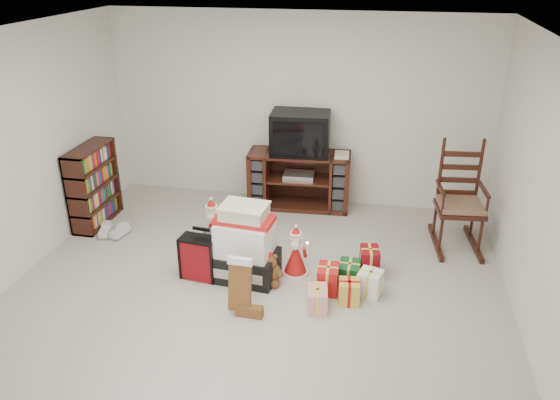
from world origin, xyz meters
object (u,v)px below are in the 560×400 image
object	(u,v)px
gift_cluster	(348,281)
crt_television	(300,133)
gift_pile	(245,247)
tv_stand	(299,180)
rocking_chair	(459,209)
sneaker_pair	(113,232)
santa_figurine	(296,256)
teddy_bear	(270,270)
bookshelf	(94,187)
red_suitcase	(199,258)
mrs_claus_figurine	(213,230)

from	to	relation	value
gift_cluster	crt_television	distance (m)	2.28
gift_pile	gift_cluster	bearing A→B (deg)	2.18
tv_stand	rocking_chair	size ratio (longest dim) A/B	1.05
sneaker_pair	gift_cluster	size ratio (longest dim) A/B	0.36
santa_figurine	sneaker_pair	xyz separation A→B (m)	(-2.31, 0.41, -0.17)
rocking_chair	crt_television	xyz separation A→B (m)	(-1.97, 0.64, 0.59)
teddy_bear	crt_television	distance (m)	2.11
bookshelf	sneaker_pair	xyz separation A→B (m)	(0.36, -0.31, -0.43)
bookshelf	rocking_chair	size ratio (longest dim) A/B	0.78
red_suitcase	sneaker_pair	distance (m)	1.52
red_suitcase	rocking_chair	bearing A→B (deg)	32.76
gift_pile	crt_television	world-z (taller)	crt_television
red_suitcase	mrs_claus_figurine	world-z (taller)	mrs_claus_figurine
tv_stand	bookshelf	world-z (taller)	bookshelf
red_suitcase	santa_figurine	world-z (taller)	santa_figurine
tv_stand	teddy_bear	size ratio (longest dim) A/B	4.00
bookshelf	crt_television	world-z (taller)	crt_television
tv_stand	santa_figurine	size ratio (longest dim) A/B	2.36
santa_figurine	gift_cluster	world-z (taller)	santa_figurine
gift_pile	sneaker_pair	world-z (taller)	gift_pile
bookshelf	teddy_bear	bearing A→B (deg)	-20.87
bookshelf	gift_cluster	size ratio (longest dim) A/B	1.02
rocking_chair	gift_cluster	size ratio (longest dim) A/B	1.31
rocking_chair	sneaker_pair	xyz separation A→B (m)	(-4.03, -0.65, -0.39)
tv_stand	mrs_claus_figurine	xyz separation A→B (m)	(-0.77, -1.34, -0.14)
gift_pile	sneaker_pair	size ratio (longest dim) A/B	2.29
gift_cluster	mrs_claus_figurine	bearing A→B (deg)	160.34
tv_stand	sneaker_pair	distance (m)	2.45
gift_pile	gift_cluster	xyz separation A→B (m)	(1.07, -0.05, -0.24)
santa_figurine	gift_pile	bearing A→B (deg)	-161.91
tv_stand	crt_television	world-z (taller)	crt_television
rocking_chair	teddy_bear	xyz separation A→B (m)	(-1.95, -1.27, -0.29)
rocking_chair	red_suitcase	bearing A→B (deg)	-160.10
tv_stand	teddy_bear	world-z (taller)	tv_stand
tv_stand	sneaker_pair	world-z (taller)	tv_stand
mrs_claus_figurine	red_suitcase	bearing A→B (deg)	-84.91
gift_pile	teddy_bear	distance (m)	0.35
bookshelf	teddy_bear	distance (m)	2.63
gift_pile	crt_television	distance (m)	2.00
bookshelf	gift_cluster	xyz separation A→B (m)	(3.24, -0.94, -0.36)
red_suitcase	gift_cluster	distance (m)	1.54
rocking_chair	gift_cluster	bearing A→B (deg)	-138.36
gift_pile	sneaker_pair	distance (m)	1.93
gift_pile	gift_cluster	world-z (taller)	gift_pile
tv_stand	gift_cluster	world-z (taller)	tv_stand
teddy_bear	gift_cluster	bearing A→B (deg)	-0.39
bookshelf	red_suitcase	world-z (taller)	bookshelf
gift_cluster	red_suitcase	bearing A→B (deg)	-178.15
teddy_bear	crt_television	xyz separation A→B (m)	(-0.02, 1.91, 0.88)
red_suitcase	gift_cluster	bearing A→B (deg)	8.37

